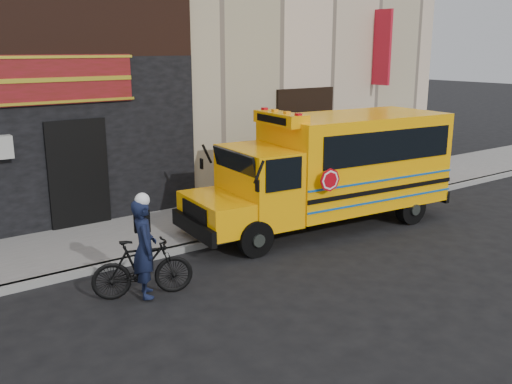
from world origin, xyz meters
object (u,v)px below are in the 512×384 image
object	(u,v)px
sign_pole	(336,157)
school_bus	(334,166)
bicycle	(143,268)
cyclist	(145,251)

from	to	relation	value
sign_pole	school_bus	bearing A→B (deg)	-137.04
sign_pole	bicycle	xyz separation A→B (m)	(-6.53, -1.89, -0.98)
school_bus	bicycle	bearing A→B (deg)	-168.82
bicycle	cyclist	world-z (taller)	cyclist
cyclist	sign_pole	bearing A→B (deg)	-55.10
school_bus	cyclist	distance (m)	5.86
bicycle	cyclist	distance (m)	0.36
sign_pole	cyclist	bearing A→B (deg)	-163.03
cyclist	school_bus	bearing A→B (deg)	-59.94
sign_pole	bicycle	size ratio (longest dim) A/B	1.52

